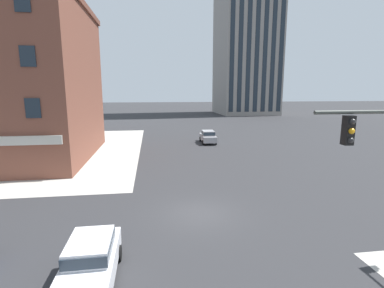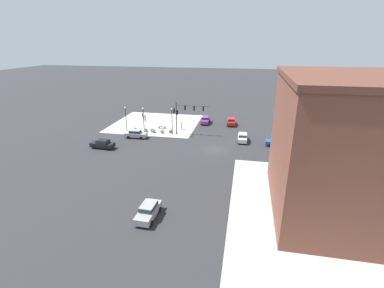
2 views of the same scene
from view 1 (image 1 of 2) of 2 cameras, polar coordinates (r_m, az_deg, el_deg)
name	(u,v)px [view 1 (image 1 of 2)]	position (r m, az deg, el deg)	size (l,w,h in m)	color
ground_plane	(199,214)	(17.05, 1.36, -13.61)	(320.00, 320.00, 0.00)	#2D2D30
sidewalk_far_corner	(1,152)	(40.03, -33.68, -1.27)	(32.00, 32.00, 0.02)	#B7B2A8
car_main_northbound_near	(208,136)	(38.75, 3.19, 1.55)	(2.01, 4.46, 1.68)	#99999E
car_main_southbound_far	(91,260)	(11.87, -19.45, -20.81)	(1.92, 4.41, 1.68)	silver
residential_tower_skyline_right	(247,2)	(93.17, 10.90, 25.82)	(16.11, 19.13, 63.49)	gray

